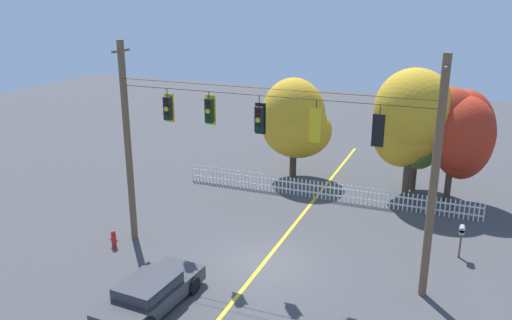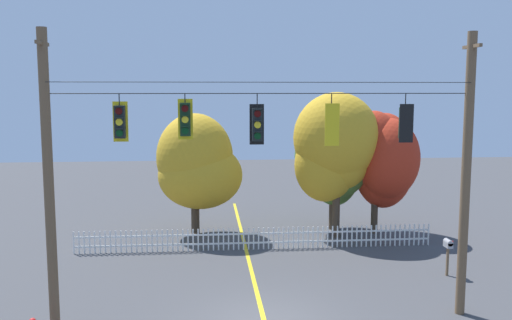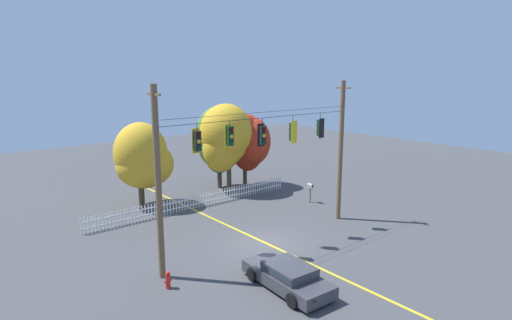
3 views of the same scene
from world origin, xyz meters
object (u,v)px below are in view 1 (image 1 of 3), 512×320
(autumn_maple_near_fence, at_px, (295,122))
(fire_hydrant, at_px, (114,239))
(traffic_signal_northbound_primary, at_px, (168,108))
(traffic_signal_northbound_secondary, at_px, (259,119))
(traffic_signal_westbound_side, at_px, (316,125))
(autumn_oak_far_east, at_px, (417,122))
(parked_car, at_px, (150,292))
(autumn_maple_mid, at_px, (412,119))
(traffic_signal_southbound_primary, at_px, (209,110))
(roadside_mailbox, at_px, (462,232))
(autumn_maple_far_west, at_px, (461,132))
(traffic_signal_eastbound_side, at_px, (379,130))

(autumn_maple_near_fence, bearing_deg, fire_hydrant, -110.77)
(traffic_signal_northbound_primary, relative_size, traffic_signal_northbound_secondary, 0.92)
(traffic_signal_northbound_secondary, relative_size, traffic_signal_westbound_side, 0.98)
(autumn_maple_near_fence, xyz_separation_m, autumn_oak_far_east, (6.81, 0.37, 0.54))
(parked_car, bearing_deg, autumn_maple_mid, 63.98)
(traffic_signal_southbound_primary, bearing_deg, roadside_mailbox, 19.95)
(traffic_signal_northbound_primary, distance_m, traffic_signal_northbound_secondary, 4.00)
(autumn_maple_near_fence, bearing_deg, traffic_signal_westbound_side, -68.50)
(autumn_oak_far_east, bearing_deg, traffic_signal_southbound_primary, -122.50)
(autumn_maple_far_west, bearing_deg, fire_hydrant, -140.45)
(autumn_oak_far_east, bearing_deg, parked_car, -115.02)
(traffic_signal_northbound_secondary, distance_m, parked_car, 7.46)
(autumn_oak_far_east, relative_size, autumn_maple_far_west, 1.10)
(autumn_oak_far_east, xyz_separation_m, roadside_mailbox, (2.80, -7.40, -2.80))
(traffic_signal_southbound_primary, xyz_separation_m, autumn_maple_near_fence, (0.17, 10.58, -2.82))
(autumn_maple_near_fence, distance_m, autumn_oak_far_east, 6.84)
(traffic_signal_northbound_secondary, bearing_deg, traffic_signal_eastbound_side, -0.24)
(traffic_signal_southbound_primary, relative_size, autumn_maple_near_fence, 0.23)
(autumn_maple_near_fence, bearing_deg, traffic_signal_eastbound_side, -58.69)
(autumn_oak_far_east, height_order, fire_hydrant, autumn_oak_far_east)
(traffic_signal_southbound_primary, distance_m, traffic_signal_westbound_side, 4.35)
(roadside_mailbox, bearing_deg, traffic_signal_northbound_primary, -163.07)
(autumn_maple_far_west, relative_size, roadside_mailbox, 4.27)
(parked_car, bearing_deg, traffic_signal_westbound_side, 44.35)
(traffic_signal_eastbound_side, height_order, roadside_mailbox, traffic_signal_eastbound_side)
(traffic_signal_southbound_primary, xyz_separation_m, autumn_maple_mid, (6.77, 9.86, -1.94))
(fire_hydrant, bearing_deg, traffic_signal_westbound_side, 7.31)
(autumn_oak_far_east, bearing_deg, roadside_mailbox, -69.26)
(autumn_maple_mid, distance_m, autumn_maple_far_west, 2.51)
(traffic_signal_northbound_primary, distance_m, autumn_maple_near_fence, 11.13)
(fire_hydrant, xyz_separation_m, roadside_mailbox, (14.05, 4.68, 0.77))
(traffic_signal_northbound_secondary, relative_size, autumn_oak_far_east, 0.23)
(traffic_signal_southbound_primary, relative_size, autumn_maple_far_west, 0.22)
(traffic_signal_northbound_secondary, height_order, roadside_mailbox, traffic_signal_northbound_secondary)
(autumn_maple_near_fence, relative_size, parked_car, 1.31)
(autumn_maple_mid, relative_size, parked_car, 1.53)
(traffic_signal_southbound_primary, relative_size, traffic_signal_northbound_secondary, 0.89)
(fire_hydrant, bearing_deg, traffic_signal_southbound_primary, 14.75)
(traffic_signal_southbound_primary, bearing_deg, parked_car, -92.92)
(traffic_signal_northbound_secondary, xyz_separation_m, traffic_signal_westbound_side, (2.23, -0.02, -0.01))
(traffic_signal_westbound_side, xyz_separation_m, autumn_maple_mid, (2.43, 9.88, -1.77))
(traffic_signal_southbound_primary, xyz_separation_m, autumn_maple_far_west, (9.23, 10.03, -2.42))
(roadside_mailbox, bearing_deg, traffic_signal_westbound_side, -146.71)
(traffic_signal_eastbound_side, relative_size, autumn_maple_mid, 0.21)
(parked_car, bearing_deg, traffic_signal_eastbound_side, 33.15)
(traffic_signal_southbound_primary, height_order, traffic_signal_westbound_side, same)
(autumn_maple_mid, distance_m, autumn_oak_far_east, 1.16)
(autumn_maple_far_west, height_order, fire_hydrant, autumn_maple_far_west)
(parked_car, bearing_deg, traffic_signal_northbound_primary, 110.23)
(traffic_signal_westbound_side, bearing_deg, traffic_signal_northbound_secondary, 179.49)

